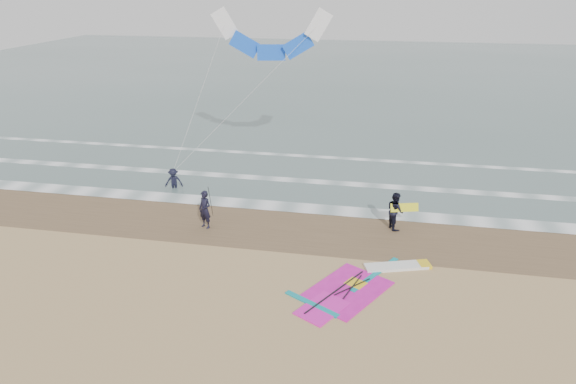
% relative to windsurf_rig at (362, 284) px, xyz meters
% --- Properties ---
extents(ground, '(120.00, 120.00, 0.00)m').
position_rel_windsurf_rig_xyz_m(ground, '(-3.07, -1.60, -0.04)').
color(ground, tan).
rests_on(ground, ground).
extents(sea_water, '(120.00, 80.00, 0.02)m').
position_rel_windsurf_rig_xyz_m(sea_water, '(-3.07, 46.40, -0.02)').
color(sea_water, '#47605E').
rests_on(sea_water, ground).
extents(wet_sand_band, '(120.00, 5.00, 0.01)m').
position_rel_windsurf_rig_xyz_m(wet_sand_band, '(-3.07, 4.40, -0.03)').
color(wet_sand_band, brown).
rests_on(wet_sand_band, ground).
extents(foam_waterline, '(120.00, 9.15, 0.02)m').
position_rel_windsurf_rig_xyz_m(foam_waterline, '(-3.07, 8.85, -0.01)').
color(foam_waterline, white).
rests_on(foam_waterline, ground).
extents(windsurf_rig, '(5.53, 5.23, 0.13)m').
position_rel_windsurf_rig_xyz_m(windsurf_rig, '(0.00, 0.00, 0.00)').
color(windsurf_rig, white).
rests_on(windsurf_rig, ground).
extents(person_standing, '(0.79, 0.68, 1.84)m').
position_rel_windsurf_rig_xyz_m(person_standing, '(-7.52, 3.62, 0.88)').
color(person_standing, black).
rests_on(person_standing, ground).
extents(person_walking, '(0.98, 1.08, 1.79)m').
position_rel_windsurf_rig_xyz_m(person_walking, '(1.21, 5.19, 0.86)').
color(person_walking, black).
rests_on(person_walking, ground).
extents(person_wading, '(1.09, 0.77, 1.55)m').
position_rel_windsurf_rig_xyz_m(person_wading, '(-10.87, 7.91, 0.74)').
color(person_wading, black).
rests_on(person_wading, ground).
extents(held_pole, '(0.17, 0.86, 1.82)m').
position_rel_windsurf_rig_xyz_m(held_pole, '(-7.22, 3.62, 1.31)').
color(held_pole, black).
rests_on(held_pole, ground).
extents(carried_kiteboard, '(1.30, 0.51, 0.39)m').
position_rel_windsurf_rig_xyz_m(carried_kiteboard, '(1.61, 5.09, 1.10)').
color(carried_kiteboard, yellow).
rests_on(carried_kiteboard, ground).
extents(surf_kite, '(8.16, 4.65, 8.49)m').
position_rel_windsurf_rig_xyz_m(surf_kite, '(-6.21, 12.30, 7.73)').
color(surf_kite, white).
rests_on(surf_kite, ground).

